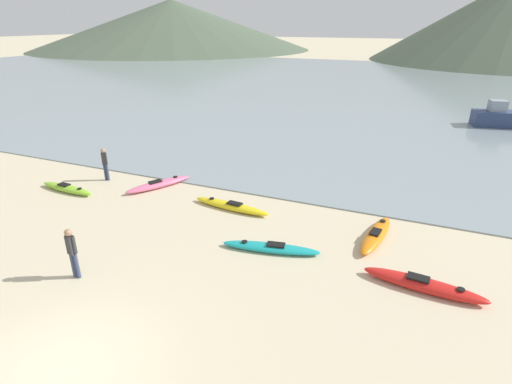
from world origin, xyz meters
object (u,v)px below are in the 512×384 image
Objects in this scene: kayak_on_sand_0 at (159,184)px; kayak_on_sand_5 at (67,188)px; kayak_on_sand_1 at (271,248)px; person_near_waterline at (105,162)px; moored_boat_1 at (500,117)px; kayak_on_sand_2 at (376,235)px; kayak_on_sand_3 at (424,285)px; person_near_foreground at (72,250)px; kayak_on_sand_4 at (231,206)px.

kayak_on_sand_5 is at bearing -150.44° from kayak_on_sand_0.
kayak_on_sand_1 is 10.44m from person_near_waterline.
moored_boat_1 is (16.39, 19.74, 0.57)m from kayak_on_sand_0.
kayak_on_sand_2 is 3.05m from kayak_on_sand_3.
kayak_on_sand_2 is at bearing 123.73° from kayak_on_sand_3.
kayak_on_sand_2 is 0.80× the size of moored_boat_1.
person_near_foreground is at bearing -142.97° from kayak_on_sand_1.
moored_boat_1 is (20.04, 21.81, 0.58)m from kayak_on_sand_5.
kayak_on_sand_2 is at bearing 36.29° from person_near_foreground.
kayak_on_sand_1 is 10.71m from kayak_on_sand_5.
person_near_foreground is (-9.92, -3.50, 0.79)m from kayak_on_sand_3.
kayak_on_sand_0 is 25.66m from moored_boat_1.
kayak_on_sand_3 is 23.72m from moored_boat_1.
kayak_on_sand_5 reaches higher than kayak_on_sand_1.
kayak_on_sand_0 is 4.20m from kayak_on_sand_5.
kayak_on_sand_4 is 23.87m from moored_boat_1.
person_near_waterline reaches higher than kayak_on_sand_1.
kayak_on_sand_2 is 13.21m from person_near_waterline.
person_near_waterline is (-9.94, 3.07, 0.82)m from kayak_on_sand_1.
kayak_on_sand_1 is 6.32m from person_near_foreground.
kayak_on_sand_0 is at bearing 29.56° from kayak_on_sand_5.
kayak_on_sand_3 is 10.55m from person_near_foreground.
moored_boat_1 is (9.40, 23.01, 0.60)m from kayak_on_sand_1.
kayak_on_sand_5 is at bearing 138.59° from person_near_foreground.
kayak_on_sand_1 is 3.70m from kayak_on_sand_4.
person_near_waterline reaches higher than kayak_on_sand_5.
kayak_on_sand_4 is at bearing 70.16° from person_near_foreground.
kayak_on_sand_2 is at bearing -5.64° from kayak_on_sand_0.
kayak_on_sand_5 is (-3.65, -2.07, -0.01)m from kayak_on_sand_0.
person_near_foreground is at bearing -109.84° from kayak_on_sand_4.
kayak_on_sand_5 is at bearing -175.63° from kayak_on_sand_2.
moored_boat_1 reaches higher than kayak_on_sand_1.
person_near_waterline is at bearing -134.12° from moored_boat_1.
person_near_waterline is 27.78m from moored_boat_1.
kayak_on_sand_3 is 0.89× the size of moored_boat_1.
moored_boat_1 is at bearing 61.74° from person_near_foreground.
kayak_on_sand_1 is at bearing 176.88° from kayak_on_sand_3.
kayak_on_sand_0 is at bearing 169.32° from kayak_on_sand_4.
moored_boat_1 reaches higher than kayak_on_sand_4.
person_near_foreground is 30.41m from moored_boat_1.
person_near_foreground reaches higher than person_near_waterline.
kayak_on_sand_5 is at bearing -170.88° from kayak_on_sand_4.
kayak_on_sand_4 is 8.00m from kayak_on_sand_5.
moored_boat_1 is at bearing 79.11° from kayak_on_sand_3.
kayak_on_sand_3 is (11.91, -3.55, 0.01)m from kayak_on_sand_0.
kayak_on_sand_0 is 4.32m from kayak_on_sand_4.
kayak_on_sand_2 is (3.22, 2.27, 0.05)m from kayak_on_sand_1.
person_near_foreground is at bearing -74.19° from kayak_on_sand_0.
kayak_on_sand_3 is 1.13× the size of kayak_on_sand_5.
kayak_on_sand_0 reaches higher than kayak_on_sand_1.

